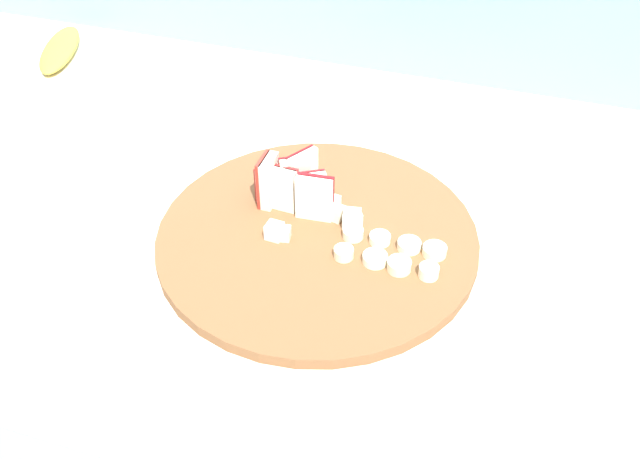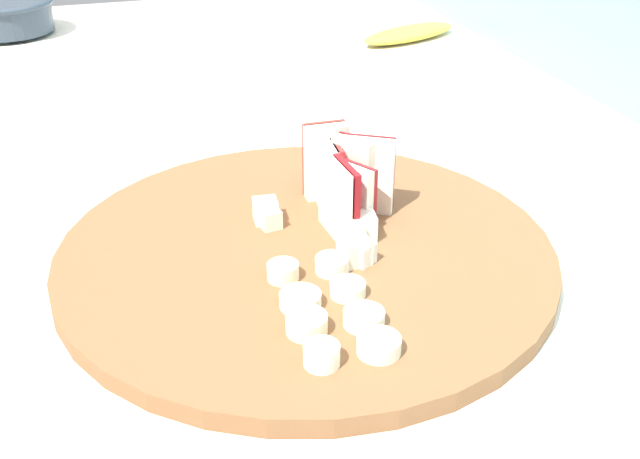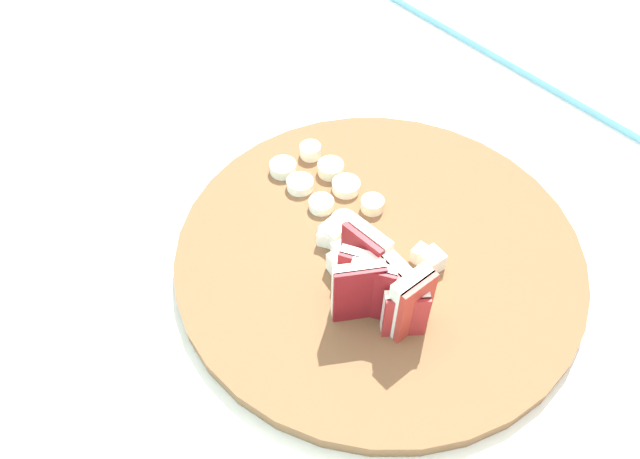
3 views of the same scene
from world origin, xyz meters
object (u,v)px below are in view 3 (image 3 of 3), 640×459
at_px(apple_wedge_fan, 382,288).
at_px(apple_dice_pile, 363,250).
at_px(banana_slice_rows, 324,184).
at_px(cutting_board, 378,253).

bearing_deg(apple_wedge_fan, apple_dice_pile, -26.99).
distance_m(apple_dice_pile, banana_slice_rows, 0.10).
xyz_separation_m(cutting_board, banana_slice_rows, (0.10, -0.01, 0.01)).
height_order(cutting_board, apple_wedge_fan, apple_wedge_fan).
relative_size(apple_dice_pile, banana_slice_rows, 0.84).
relative_size(apple_wedge_fan, banana_slice_rows, 0.82).
xyz_separation_m(apple_wedge_fan, banana_slice_rows, (0.15, -0.06, -0.02)).
bearing_deg(cutting_board, banana_slice_rows, -6.70).
xyz_separation_m(cutting_board, apple_wedge_fan, (-0.05, 0.05, 0.04)).
bearing_deg(banana_slice_rows, apple_dice_pile, 161.77).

